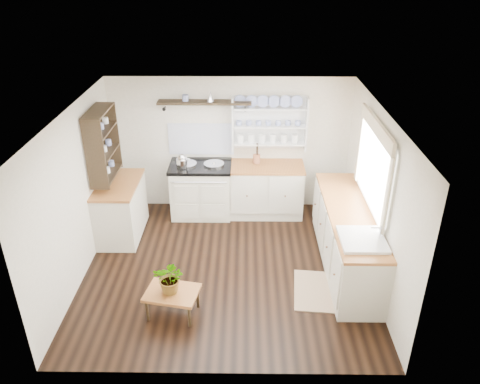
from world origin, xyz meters
name	(u,v)px	position (x,y,z in m)	size (l,w,h in m)	color
floor	(227,267)	(0.00, 0.00, 0.00)	(4.00, 3.80, 0.01)	black
wall_back	(230,144)	(0.00, 1.90, 1.15)	(4.00, 0.02, 2.30)	beige
wall_right	(376,198)	(2.00, 0.00, 1.15)	(0.02, 3.80, 2.30)	beige
wall_left	(76,196)	(-2.00, 0.00, 1.15)	(0.02, 3.80, 2.30)	beige
ceiling	(224,114)	(0.00, 0.00, 2.30)	(4.00, 3.80, 0.01)	white
window	(374,165)	(1.95, 0.15, 1.56)	(0.08, 1.55, 1.22)	white
aga_cooker	(201,189)	(-0.49, 1.57, 0.47)	(1.03, 0.71, 0.95)	silver
back_cabinets	(265,189)	(0.60, 1.60, 0.46)	(1.27, 0.63, 0.90)	beige
right_cabinets	(347,238)	(1.70, 0.10, 0.46)	(0.62, 2.43, 0.90)	beige
belfast_sink	(361,248)	(1.70, -0.65, 0.80)	(0.55, 0.60, 0.45)	white
left_cabinets	(121,208)	(-1.70, 0.90, 0.46)	(0.62, 1.13, 0.90)	beige
plate_rack	(269,122)	(0.65, 1.86, 1.56)	(1.20, 0.22, 0.90)	white
high_shelf	(204,103)	(-0.40, 1.78, 1.91)	(1.50, 0.29, 0.16)	black
left_shelving	(103,144)	(-1.84, 0.90, 1.55)	(0.28, 0.80, 1.05)	black
kettle	(182,161)	(-0.77, 1.45, 1.04)	(0.19, 0.19, 0.23)	silver
utensil_crock	(256,159)	(0.44, 1.68, 0.98)	(0.12, 0.12, 0.14)	#945536
center_table	(172,294)	(-0.64, -0.97, 0.30)	(0.71, 0.57, 0.35)	brown
potted_plant	(171,278)	(-0.64, -0.97, 0.56)	(0.38, 0.33, 0.42)	#3F7233
floor_rug	(315,291)	(1.20, -0.51, 0.01)	(0.55, 0.85, 0.02)	brown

